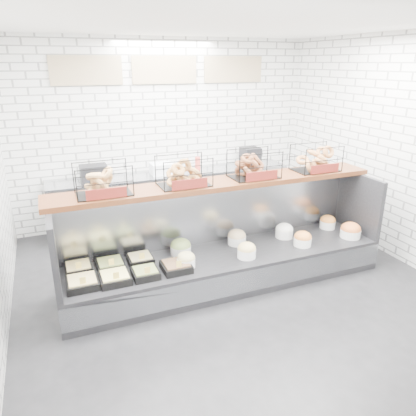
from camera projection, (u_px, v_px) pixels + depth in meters
name	position (u px, v px, depth m)	size (l,w,h in m)	color
ground	(236.00, 293.00, 4.88)	(5.50, 5.50, 0.00)	black
room_shell	(218.00, 113.00, 4.70)	(5.02, 5.51, 3.01)	silver
display_case	(224.00, 257.00, 5.06)	(4.00, 0.90, 1.20)	black
bagel_shelf	(220.00, 172.00, 4.86)	(4.10, 0.50, 0.40)	#3D1C0D
prep_counter	(174.00, 197.00, 6.83)	(4.00, 0.60, 1.20)	#93969B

